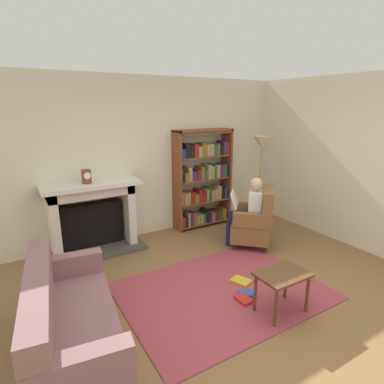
{
  "coord_description": "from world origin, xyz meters",
  "views": [
    {
      "loc": [
        -2.08,
        -2.45,
        2.22
      ],
      "look_at": [
        0.1,
        1.2,
        1.05
      ],
      "focal_mm": 29.42,
      "sensor_mm": 36.0,
      "label": 1
    }
  ],
  "objects_px": {
    "fireplace": "(93,215)",
    "armchair_reading": "(255,221)",
    "seated_reader": "(248,209)",
    "floor_lamp": "(261,150)",
    "mantel_clock": "(86,177)",
    "side_table": "(282,280)",
    "bookshelf": "(203,179)",
    "sofa_floral": "(69,325)"
  },
  "relations": [
    {
      "from": "armchair_reading",
      "to": "seated_reader",
      "type": "bearing_deg",
      "value": -90.0
    },
    {
      "from": "mantel_clock",
      "to": "sofa_floral",
      "type": "distance_m",
      "value": 2.32
    },
    {
      "from": "fireplace",
      "to": "armchair_reading",
      "type": "bearing_deg",
      "value": -27.48
    },
    {
      "from": "mantel_clock",
      "to": "side_table",
      "type": "bearing_deg",
      "value": -60.82
    },
    {
      "from": "mantel_clock",
      "to": "bookshelf",
      "type": "distance_m",
      "value": 2.14
    },
    {
      "from": "sofa_floral",
      "to": "seated_reader",
      "type": "bearing_deg",
      "value": -63.71
    },
    {
      "from": "sofa_floral",
      "to": "side_table",
      "type": "bearing_deg",
      "value": -96.71
    },
    {
      "from": "seated_reader",
      "to": "sofa_floral",
      "type": "distance_m",
      "value": 3.13
    },
    {
      "from": "fireplace",
      "to": "seated_reader",
      "type": "xyz_separation_m",
      "value": [
        2.19,
        -1.1,
        0.03
      ]
    },
    {
      "from": "bookshelf",
      "to": "sofa_floral",
      "type": "height_order",
      "value": "bookshelf"
    },
    {
      "from": "floor_lamp",
      "to": "sofa_floral",
      "type": "bearing_deg",
      "value": -156.19
    },
    {
      "from": "armchair_reading",
      "to": "bookshelf",
      "type": "bearing_deg",
      "value": -125.83
    },
    {
      "from": "armchair_reading",
      "to": "seated_reader",
      "type": "relative_size",
      "value": 0.85
    },
    {
      "from": "bookshelf",
      "to": "seated_reader",
      "type": "xyz_separation_m",
      "value": [
        0.14,
        -1.14,
        -0.28
      ]
    },
    {
      "from": "armchair_reading",
      "to": "sofa_floral",
      "type": "bearing_deg",
      "value": -29.32
    },
    {
      "from": "mantel_clock",
      "to": "seated_reader",
      "type": "distance_m",
      "value": 2.54
    },
    {
      "from": "seated_reader",
      "to": "sofa_floral",
      "type": "xyz_separation_m",
      "value": [
        -2.94,
        -1.02,
        -0.3
      ]
    },
    {
      "from": "fireplace",
      "to": "side_table",
      "type": "relative_size",
      "value": 2.59
    },
    {
      "from": "seated_reader",
      "to": "fireplace",
      "type": "bearing_deg",
      "value": -73.23
    },
    {
      "from": "floor_lamp",
      "to": "mantel_clock",
      "type": "bearing_deg",
      "value": 173.13
    },
    {
      "from": "seated_reader",
      "to": "side_table",
      "type": "distance_m",
      "value": 1.77
    },
    {
      "from": "mantel_clock",
      "to": "bookshelf",
      "type": "bearing_deg",
      "value": 3.66
    },
    {
      "from": "fireplace",
      "to": "seated_reader",
      "type": "height_order",
      "value": "seated_reader"
    },
    {
      "from": "mantel_clock",
      "to": "seated_reader",
      "type": "bearing_deg",
      "value": -24.0
    },
    {
      "from": "side_table",
      "to": "armchair_reading",
      "type": "bearing_deg",
      "value": 57.83
    },
    {
      "from": "mantel_clock",
      "to": "floor_lamp",
      "type": "height_order",
      "value": "floor_lamp"
    },
    {
      "from": "bookshelf",
      "to": "side_table",
      "type": "distance_m",
      "value": 2.81
    },
    {
      "from": "fireplace",
      "to": "floor_lamp",
      "type": "relative_size",
      "value": 0.86
    },
    {
      "from": "mantel_clock",
      "to": "sofa_floral",
      "type": "xyz_separation_m",
      "value": [
        -0.69,
        -2.02,
        -0.9
      ]
    },
    {
      "from": "sofa_floral",
      "to": "floor_lamp",
      "type": "xyz_separation_m",
      "value": [
        3.75,
        1.65,
        1.11
      ]
    },
    {
      "from": "sofa_floral",
      "to": "armchair_reading",
      "type": "bearing_deg",
      "value": -65.6
    },
    {
      "from": "bookshelf",
      "to": "floor_lamp",
      "type": "distance_m",
      "value": 1.19
    },
    {
      "from": "mantel_clock",
      "to": "seated_reader",
      "type": "height_order",
      "value": "mantel_clock"
    },
    {
      "from": "fireplace",
      "to": "bookshelf",
      "type": "relative_size",
      "value": 0.8
    },
    {
      "from": "bookshelf",
      "to": "sofa_floral",
      "type": "distance_m",
      "value": 3.58
    },
    {
      "from": "bookshelf",
      "to": "side_table",
      "type": "bearing_deg",
      "value": -104.41
    },
    {
      "from": "mantel_clock",
      "to": "floor_lamp",
      "type": "bearing_deg",
      "value": -6.87
    },
    {
      "from": "mantel_clock",
      "to": "bookshelf",
      "type": "xyz_separation_m",
      "value": [
        2.11,
        0.13,
        -0.32
      ]
    },
    {
      "from": "fireplace",
      "to": "floor_lamp",
      "type": "xyz_separation_m",
      "value": [
        3.0,
        -0.47,
        0.84
      ]
    },
    {
      "from": "sofa_floral",
      "to": "floor_lamp",
      "type": "relative_size",
      "value": 1.05
    },
    {
      "from": "armchair_reading",
      "to": "sofa_floral",
      "type": "distance_m",
      "value": 3.17
    },
    {
      "from": "seated_reader",
      "to": "floor_lamp",
      "type": "bearing_deg",
      "value": 171.89
    }
  ]
}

